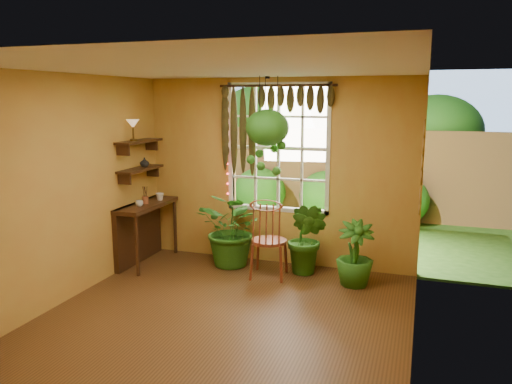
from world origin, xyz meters
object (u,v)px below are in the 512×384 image
Objects in this scene: hanging_basket at (267,133)px; potted_plant_left at (234,229)px; windsor_chair at (269,251)px; counter_ledge at (141,226)px; potted_plant_mid at (307,238)px.

potted_plant_left is at bearing -174.24° from hanging_basket.
windsor_chair is 0.70m from potted_plant_left.
hanging_basket is (0.49, 0.05, 1.38)m from potted_plant_left.
potted_plant_mid reaches higher than counter_ledge.
windsor_chair is 0.95× the size of hanging_basket.
hanging_basket is at bearing 175.07° from potted_plant_mid.
hanging_basket is at bearing 5.76° from potted_plant_left.
hanging_basket is (-0.59, 0.05, 1.42)m from potted_plant_mid.
potted_plant_mid is (2.45, 0.26, -0.04)m from counter_ledge.
potted_plant_left is 0.82× the size of hanging_basket.
hanging_basket reaches higher than windsor_chair.
potted_plant_mid is at bearing 6.07° from counter_ledge.
counter_ledge is 1.17× the size of potted_plant_mid.
hanging_basket is at bearing 9.54° from counter_ledge.
counter_ledge is 2.46m from potted_plant_mid.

